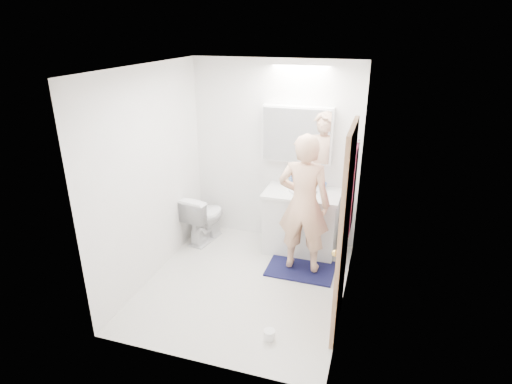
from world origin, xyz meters
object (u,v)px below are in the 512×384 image
at_px(soap_bottle_a, 286,178).
at_px(toilet_paper_roll, 269,335).
at_px(medicine_cabinet, 297,134).
at_px(toothbrush_cup, 323,186).
at_px(person, 304,204).
at_px(soap_bottle_b, 290,179).
at_px(vanity_cabinet, 301,223).
at_px(toilet, 204,217).

xyz_separation_m(soap_bottle_a, toilet_paper_roll, (0.31, -1.91, -0.88)).
bearing_deg(medicine_cabinet, toothbrush_cup, -7.80).
distance_m(person, soap_bottle_b, 0.74).
height_order(person, soap_bottle_a, person).
xyz_separation_m(vanity_cabinet, toilet, (-1.31, -0.11, -0.05)).
xyz_separation_m(person, toilet_paper_roll, (-0.04, -1.27, -0.82)).
xyz_separation_m(person, soap_bottle_a, (-0.36, 0.63, 0.05)).
height_order(medicine_cabinet, toilet, medicine_cabinet).
xyz_separation_m(vanity_cabinet, soap_bottle_b, (-0.21, 0.18, 0.52)).
bearing_deg(soap_bottle_b, toilet_paper_roll, -81.87).
relative_size(toilet, toilet_paper_roll, 6.18).
distance_m(vanity_cabinet, medicine_cabinet, 1.14).
relative_size(medicine_cabinet, toilet_paper_roll, 8.00).
bearing_deg(toothbrush_cup, vanity_cabinet, -144.80).
relative_size(vanity_cabinet, soap_bottle_a, 4.18).
bearing_deg(toothbrush_cup, soap_bottle_b, 177.37).
bearing_deg(soap_bottle_a, soap_bottle_b, 38.30).
bearing_deg(toilet_paper_roll, toothbrush_cup, 85.27).
xyz_separation_m(toilet, person, (1.42, -0.37, 0.53)).
bearing_deg(medicine_cabinet, soap_bottle_b, -156.80).
bearing_deg(vanity_cabinet, toilet, -174.98).
xyz_separation_m(toothbrush_cup, toilet_paper_roll, (-0.16, -1.92, -0.82)).
bearing_deg(toothbrush_cup, soap_bottle_a, -178.79).
xyz_separation_m(soap_bottle_a, toothbrush_cup, (0.47, 0.01, -0.06)).
height_order(soap_bottle_a, toilet_paper_roll, soap_bottle_a).
height_order(toilet, toilet_paper_roll, toilet).
bearing_deg(medicine_cabinet, person, -70.22).
bearing_deg(soap_bottle_b, toilet, -165.00).
distance_m(vanity_cabinet, person, 0.69).
xyz_separation_m(medicine_cabinet, soap_bottle_b, (-0.07, -0.03, -0.59)).
bearing_deg(person, toilet, -14.01).
bearing_deg(toilet_paper_roll, soap_bottle_b, 98.13).
bearing_deg(soap_bottle_a, person, -60.56).
xyz_separation_m(person, soap_bottle_b, (-0.32, 0.66, 0.04)).
bearing_deg(toilet_paper_roll, toilet, 130.01).
distance_m(toilet, toothbrush_cup, 1.65).
bearing_deg(soap_bottle_a, toilet, -166.00).
relative_size(person, toilet_paper_roll, 14.99).
xyz_separation_m(toilet, soap_bottle_a, (1.06, 0.27, 0.59)).
distance_m(vanity_cabinet, toilet, 1.32).
bearing_deg(person, medicine_cabinet, -69.72).
bearing_deg(toilet, vanity_cabinet, -164.88).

